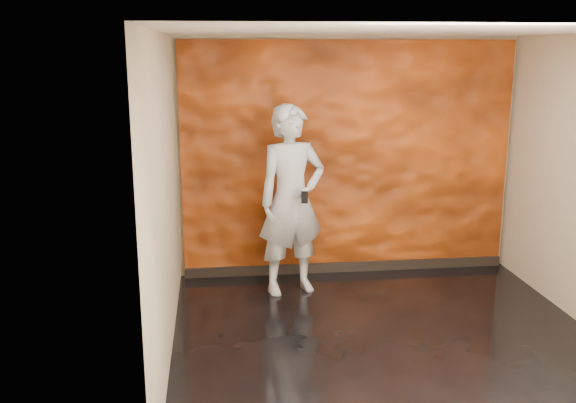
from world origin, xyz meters
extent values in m
cube|color=black|center=(0.00, 0.00, -0.01)|extent=(4.00, 4.00, 0.01)
cube|color=#C1B297|center=(0.00, 2.00, 1.40)|extent=(4.00, 0.02, 2.80)
cube|color=#C1B297|center=(0.00, -2.00, 1.40)|extent=(4.00, 0.02, 2.80)
cube|color=#C1B297|center=(-2.00, 0.00, 1.40)|extent=(0.02, 4.00, 2.80)
cube|color=white|center=(0.00, 0.00, 2.80)|extent=(4.00, 4.00, 0.01)
cube|color=#DF5612|center=(0.00, 1.96, 1.38)|extent=(3.90, 0.06, 2.75)
cube|color=black|center=(0.00, 1.92, 0.06)|extent=(3.90, 0.04, 0.12)
imported|color=#9EA2AE|center=(-0.74, 1.38, 1.04)|extent=(0.87, 0.68, 2.09)
cube|color=black|center=(-0.64, 1.10, 1.14)|extent=(0.07, 0.02, 0.13)
camera|label=1|loc=(-1.59, -5.36, 2.68)|focal=40.00mm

